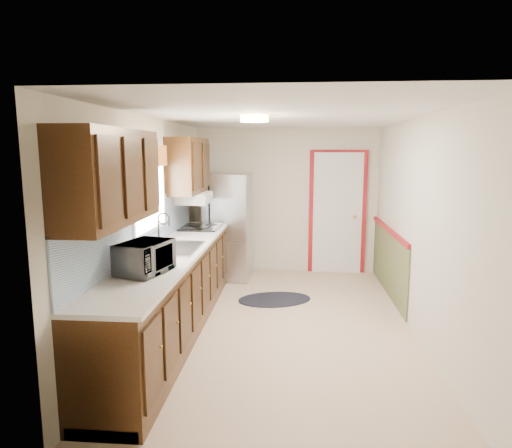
# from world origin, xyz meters

# --- Properties ---
(room_shell) EXTENTS (3.20, 5.20, 2.52)m
(room_shell) POSITION_xyz_m (0.00, 0.00, 1.20)
(room_shell) COLOR #C7A88D
(room_shell) RESTS_ON ground
(kitchen_run) EXTENTS (0.63, 4.00, 2.20)m
(kitchen_run) POSITION_xyz_m (-1.24, -0.29, 0.81)
(kitchen_run) COLOR #311B0B
(kitchen_run) RESTS_ON ground
(back_wall_trim) EXTENTS (1.12, 2.30, 2.08)m
(back_wall_trim) POSITION_xyz_m (0.99, 2.21, 0.89)
(back_wall_trim) COLOR maroon
(back_wall_trim) RESTS_ON ground
(ceiling_fixture) EXTENTS (0.30, 0.30, 0.06)m
(ceiling_fixture) POSITION_xyz_m (-0.30, -0.20, 2.36)
(ceiling_fixture) COLOR #FFD88C
(ceiling_fixture) RESTS_ON room_shell
(microwave) EXTENTS (0.40, 0.57, 0.35)m
(microwave) POSITION_xyz_m (-1.20, -1.23, 1.11)
(microwave) COLOR white
(microwave) RESTS_ON kitchen_run
(refrigerator) EXTENTS (0.72, 0.72, 1.67)m
(refrigerator) POSITION_xyz_m (-0.91, 1.96, 0.84)
(refrigerator) COLOR #B7B7BC
(refrigerator) RESTS_ON ground
(rug) EXTENTS (1.15, 0.91, 0.01)m
(rug) POSITION_xyz_m (-0.12, 0.91, 0.01)
(rug) COLOR black
(rug) RESTS_ON ground
(cooktop) EXTENTS (0.53, 0.63, 0.02)m
(cooktop) POSITION_xyz_m (-1.19, 1.19, 0.95)
(cooktop) COLOR black
(cooktop) RESTS_ON kitchen_run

